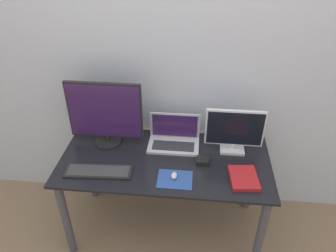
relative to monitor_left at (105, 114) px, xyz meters
The scene contains 10 objects.
wall_back 0.59m from the monitor_left, 30.80° to the left, with size 7.00×0.05×2.50m.
desk 0.59m from the monitor_left, 18.96° to the right, with size 1.45×0.69×0.70m.
monitor_left is the anchor object (origin of this frame).
monitor_right 0.91m from the monitor_left, ahead, with size 0.40×0.12×0.33m.
laptop 0.52m from the monitor_left, ahead, with size 0.37×0.22×0.22m.
keyboard 0.41m from the monitor_left, 87.03° to the right, with size 0.45×0.16×0.02m.
mousepad 0.68m from the monitor_left, 33.53° to the right, with size 0.22×0.18×0.00m.
mouse 0.66m from the monitor_left, 32.65° to the right, with size 0.04×0.06×0.03m.
book 1.04m from the monitor_left, 17.41° to the right, with size 0.19×0.24×0.03m.
power_brick 0.75m from the monitor_left, 13.05° to the right, with size 0.09×0.08×0.03m.
Camera 1 is at (0.20, -1.40, 2.15)m, focal length 35.00 mm.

